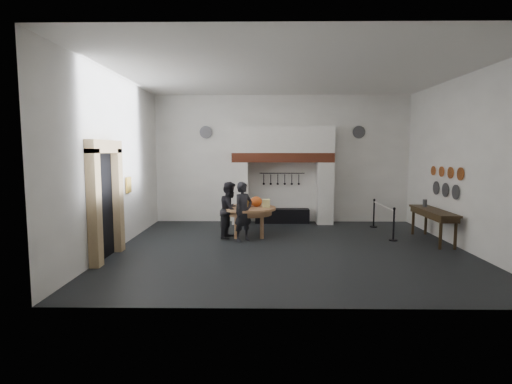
{
  "coord_description": "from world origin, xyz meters",
  "views": [
    {
      "loc": [
        -0.74,
        -10.26,
        2.57
      ],
      "look_at": [
        -0.89,
        1.32,
        1.35
      ],
      "focal_mm": 28.0,
      "sensor_mm": 36.0,
      "label": 1
    }
  ],
  "objects_px": {
    "work_table": "(249,208)",
    "visitor_far": "(230,210)",
    "side_table": "(433,211)",
    "iron_range": "(282,216)",
    "barrier_post_far": "(374,214)",
    "visitor_near": "(243,212)",
    "barrier_post_near": "(394,225)"
  },
  "relations": [
    {
      "from": "work_table",
      "to": "barrier_post_far",
      "type": "distance_m",
      "value": 4.38
    },
    {
      "from": "work_table",
      "to": "barrier_post_far",
      "type": "relative_size",
      "value": 1.75
    },
    {
      "from": "visitor_far",
      "to": "barrier_post_near",
      "type": "distance_m",
      "value": 4.7
    },
    {
      "from": "iron_range",
      "to": "visitor_far",
      "type": "height_order",
      "value": "visitor_far"
    },
    {
      "from": "visitor_far",
      "to": "barrier_post_far",
      "type": "distance_m",
      "value": 4.98
    },
    {
      "from": "work_table",
      "to": "barrier_post_far",
      "type": "height_order",
      "value": "barrier_post_far"
    },
    {
      "from": "iron_range",
      "to": "barrier_post_far",
      "type": "relative_size",
      "value": 2.11
    },
    {
      "from": "visitor_near",
      "to": "barrier_post_far",
      "type": "bearing_deg",
      "value": -15.68
    },
    {
      "from": "barrier_post_far",
      "to": "barrier_post_near",
      "type": "bearing_deg",
      "value": -90.0
    },
    {
      "from": "iron_range",
      "to": "side_table",
      "type": "bearing_deg",
      "value": -34.65
    },
    {
      "from": "iron_range",
      "to": "visitor_far",
      "type": "relative_size",
      "value": 1.15
    },
    {
      "from": "iron_range",
      "to": "side_table",
      "type": "xyz_separation_m",
      "value": [
        4.1,
        -2.83,
        0.62
      ]
    },
    {
      "from": "visitor_near",
      "to": "iron_range",
      "type": "bearing_deg",
      "value": 24.75
    },
    {
      "from": "iron_range",
      "to": "barrier_post_far",
      "type": "distance_m",
      "value": 3.13
    },
    {
      "from": "iron_range",
      "to": "barrier_post_near",
      "type": "relative_size",
      "value": 2.11
    },
    {
      "from": "visitor_far",
      "to": "barrier_post_far",
      "type": "bearing_deg",
      "value": -56.82
    },
    {
      "from": "visitor_near",
      "to": "barrier_post_near",
      "type": "bearing_deg",
      "value": -40.57
    },
    {
      "from": "barrier_post_far",
      "to": "iron_range",
      "type": "bearing_deg",
      "value": 165.76
    },
    {
      "from": "barrier_post_near",
      "to": "visitor_near",
      "type": "bearing_deg",
      "value": -178.95
    },
    {
      "from": "side_table",
      "to": "iron_range",
      "type": "bearing_deg",
      "value": 145.35
    },
    {
      "from": "barrier_post_near",
      "to": "side_table",
      "type": "bearing_deg",
      "value": -3.48
    },
    {
      "from": "visitor_far",
      "to": "iron_range",
      "type": "bearing_deg",
      "value": -20.5
    },
    {
      "from": "work_table",
      "to": "barrier_post_near",
      "type": "height_order",
      "value": "barrier_post_near"
    },
    {
      "from": "iron_range",
      "to": "visitor_near",
      "type": "relative_size",
      "value": 1.13
    },
    {
      "from": "visitor_far",
      "to": "visitor_near",
      "type": "bearing_deg",
      "value": -121.57
    },
    {
      "from": "visitor_far",
      "to": "barrier_post_near",
      "type": "bearing_deg",
      "value": -80.51
    },
    {
      "from": "visitor_near",
      "to": "barrier_post_near",
      "type": "distance_m",
      "value": 4.29
    },
    {
      "from": "barrier_post_far",
      "to": "visitor_far",
      "type": "bearing_deg",
      "value": -160.25
    },
    {
      "from": "work_table",
      "to": "side_table",
      "type": "distance_m",
      "value": 5.23
    },
    {
      "from": "visitor_far",
      "to": "side_table",
      "type": "distance_m",
      "value": 5.76
    },
    {
      "from": "work_table",
      "to": "visitor_far",
      "type": "distance_m",
      "value": 0.61
    },
    {
      "from": "visitor_far",
      "to": "barrier_post_near",
      "type": "height_order",
      "value": "visitor_far"
    }
  ]
}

